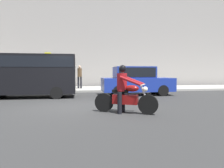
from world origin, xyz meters
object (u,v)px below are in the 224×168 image
at_px(parked_sedan_cobalt_blue, 136,81).
at_px(street_sign_post, 48,67).
at_px(pedestrian_bystander, 80,75).
at_px(motorcycle_with_rider_crimson, 125,94).
at_px(parked_van_black, 28,73).

height_order(parked_sedan_cobalt_blue, street_sign_post, street_sign_post).
relative_size(parked_sedan_cobalt_blue, street_sign_post, 1.56).
relative_size(parked_sedan_cobalt_blue, pedestrian_bystander, 2.42).
bearing_deg(parked_sedan_cobalt_blue, street_sign_post, 146.01).
xyz_separation_m(motorcycle_with_rider_crimson, parked_sedan_cobalt_blue, (1.92, 5.49, 0.22)).
height_order(street_sign_post, pedestrian_bystander, street_sign_post).
distance_m(motorcycle_with_rider_crimson, parked_van_black, 6.70).
height_order(parked_sedan_cobalt_blue, pedestrian_bystander, pedestrian_bystander).
relative_size(parked_van_black, parked_sedan_cobalt_blue, 1.18).
bearing_deg(parked_van_black, parked_sedan_cobalt_blue, 3.03).
height_order(parked_van_black, street_sign_post, street_sign_post).
height_order(parked_van_black, pedestrian_bystander, parked_van_black).
height_order(motorcycle_with_rider_crimson, parked_van_black, parked_van_black).
distance_m(parked_van_black, street_sign_post, 4.17).
bearing_deg(parked_sedan_cobalt_blue, motorcycle_with_rider_crimson, -109.28).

